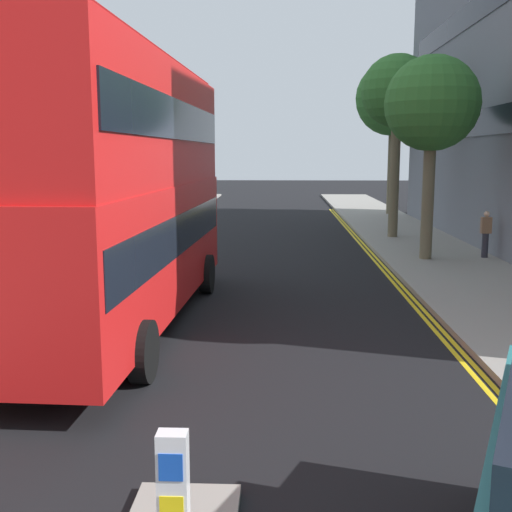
% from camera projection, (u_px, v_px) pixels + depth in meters
% --- Properties ---
extents(sidewalk_right, '(4.00, 80.00, 0.14)m').
position_uv_depth(sidewalk_right, '(487.00, 291.00, 16.73)').
color(sidewalk_right, gray).
rests_on(sidewalk_right, ground).
extents(sidewalk_left, '(4.00, 80.00, 0.14)m').
position_uv_depth(sidewalk_left, '(10.00, 287.00, 17.26)').
color(sidewalk_left, gray).
rests_on(sidewalk_left, ground).
extents(kerb_line_outer, '(0.10, 56.00, 0.01)m').
position_uv_depth(kerb_line_outer, '(425.00, 311.00, 14.86)').
color(kerb_line_outer, yellow).
rests_on(kerb_line_outer, ground).
extents(kerb_line_inner, '(0.10, 56.00, 0.01)m').
position_uv_depth(kerb_line_inner, '(418.00, 311.00, 14.86)').
color(kerb_line_inner, yellow).
rests_on(kerb_line_inner, ground).
extents(keep_left_bollard, '(0.36, 0.28, 1.11)m').
position_uv_depth(keep_left_bollard, '(173.00, 494.00, 5.74)').
color(keep_left_bollard, silver).
rests_on(keep_left_bollard, traffic_island).
extents(double_decker_bus_away, '(3.08, 10.88, 5.64)m').
position_uv_depth(double_decker_bus_away, '(122.00, 186.00, 13.17)').
color(double_decker_bus_away, red).
rests_on(double_decker_bus_away, ground).
extents(pedestrian_far, '(0.34, 0.22, 1.62)m').
position_uv_depth(pedestrian_far, '(486.00, 233.00, 21.66)').
color(pedestrian_far, '#2D2D38').
rests_on(pedestrian_far, sidewalk_right).
extents(street_tree_near, '(3.15, 3.15, 6.80)m').
position_uv_depth(street_tree_near, '(432.00, 105.00, 20.75)').
color(street_tree_near, '#6B6047').
rests_on(street_tree_near, sidewalk_right).
extents(street_tree_mid, '(4.33, 4.33, 8.96)m').
position_uv_depth(street_tree_mid, '(393.00, 99.00, 36.76)').
color(street_tree_mid, '#6B6047').
rests_on(street_tree_mid, sidewalk_right).
extents(street_tree_distant, '(3.06, 3.06, 7.72)m').
position_uv_depth(street_tree_distant, '(397.00, 94.00, 26.36)').
color(street_tree_distant, '#6B6047').
rests_on(street_tree_distant, sidewalk_right).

